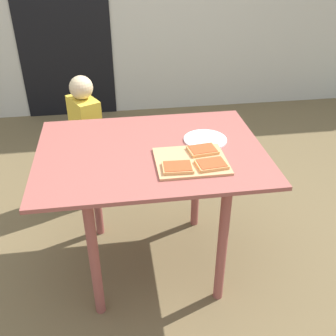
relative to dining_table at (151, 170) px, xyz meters
The scene contains 9 objects.
ground_plane 0.64m from the dining_table, ahead, with size 16.00×16.00×0.00m, color brown.
house_door 2.39m from the dining_table, 104.30° to the left, with size 0.90×0.02×2.00m, color black.
dining_table is the anchor object (origin of this frame).
cutting_board 0.26m from the dining_table, 39.99° to the right, with size 0.33×0.29×0.01m, color tan.
pizza_slice_near_left 0.28m from the dining_table, 65.47° to the right, with size 0.14×0.11×0.02m.
pizza_slice_far_right 0.29m from the dining_table, 16.78° to the right, with size 0.15×0.12×0.02m.
pizza_slice_near_right 0.36m from the dining_table, 39.70° to the right, with size 0.15×0.12×0.02m.
plate_white_right 0.32m from the dining_table, 11.58° to the left, with size 0.22×0.22×0.01m, color white.
child_left 0.82m from the dining_table, 116.26° to the left, with size 0.23×0.28×0.91m.
Camera 1 is at (-0.17, -1.72, 1.71)m, focal length 42.26 mm.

